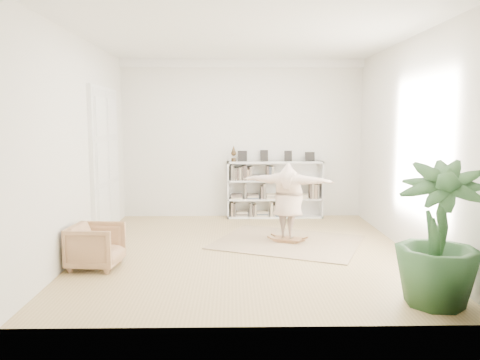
% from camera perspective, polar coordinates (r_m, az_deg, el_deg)
% --- Properties ---
extents(floor, '(6.00, 6.00, 0.00)m').
position_cam_1_polar(floor, '(8.12, 0.75, -8.62)').
color(floor, '#A38854').
rests_on(floor, ground).
extents(room_shell, '(6.00, 6.00, 6.00)m').
position_cam_1_polar(room_shell, '(10.83, 0.28, 14.06)').
color(room_shell, silver).
rests_on(room_shell, floor).
extents(doors, '(0.09, 1.78, 2.92)m').
position_cam_1_polar(doors, '(9.47, -16.08, 1.99)').
color(doors, white).
rests_on(doors, floor).
extents(bookshelf, '(2.20, 0.35, 1.64)m').
position_cam_1_polar(bookshelf, '(10.79, 4.24, -1.25)').
color(bookshelf, silver).
rests_on(bookshelf, floor).
extents(armchair, '(0.80, 0.78, 0.67)m').
position_cam_1_polar(armchair, '(7.46, -17.15, -7.70)').
color(armchair, tan).
rests_on(armchair, floor).
extents(rug, '(3.09, 2.82, 0.02)m').
position_cam_1_polar(rug, '(8.68, 5.82, -7.54)').
color(rug, tan).
rests_on(rug, floor).
extents(rocker_board, '(0.56, 0.46, 0.10)m').
position_cam_1_polar(rocker_board, '(8.67, 5.83, -7.18)').
color(rocker_board, brown).
rests_on(rocker_board, rug).
extents(person, '(1.74, 1.09, 1.38)m').
position_cam_1_polar(person, '(8.52, 5.89, -2.30)').
color(person, beige).
rests_on(person, rocker_board).
extents(houseplant, '(1.26, 1.26, 1.75)m').
position_cam_1_polar(houseplant, '(6.08, 22.98, -6.08)').
color(houseplant, '#274C26').
rests_on(houseplant, floor).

